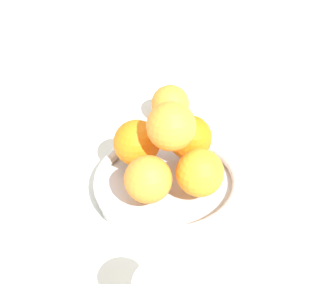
# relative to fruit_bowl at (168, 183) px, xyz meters

# --- Properties ---
(ground_plane) EXTENTS (4.00, 4.00, 0.00)m
(ground_plane) POSITION_rel_fruit_bowl_xyz_m (0.00, 0.00, -0.02)
(ground_plane) COLOR silver
(fruit_bowl) EXTENTS (0.26, 0.26, 0.04)m
(fruit_bowl) POSITION_rel_fruit_bowl_xyz_m (0.00, 0.00, 0.00)
(fruit_bowl) COLOR silver
(fruit_bowl) RESTS_ON ground_plane
(orange_pile) EXTENTS (0.20, 0.20, 0.15)m
(orange_pile) POSITION_rel_fruit_bowl_xyz_m (-0.00, 0.00, 0.07)
(orange_pile) COLOR orange
(orange_pile) RESTS_ON fruit_bowl
(stray_orange) EXTENTS (0.08, 0.08, 0.08)m
(stray_orange) POSITION_rel_fruit_bowl_xyz_m (-0.21, -0.05, 0.02)
(stray_orange) COLOR orange
(stray_orange) RESTS_ON ground_plane
(napkin_folded) EXTENTS (0.22, 0.22, 0.01)m
(napkin_folded) POSITION_rel_fruit_bowl_xyz_m (-0.22, 0.15, -0.01)
(napkin_folded) COLOR silver
(napkin_folded) RESTS_ON ground_plane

